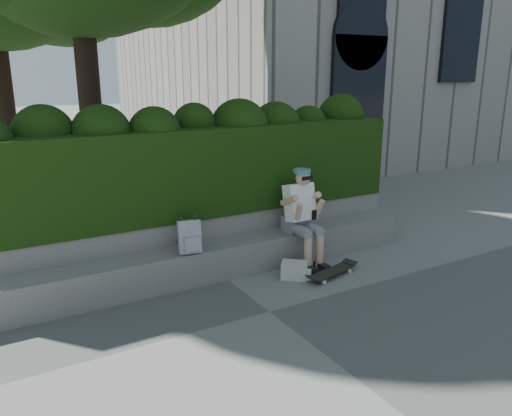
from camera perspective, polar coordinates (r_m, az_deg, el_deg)
ground at (r=5.87m, az=1.53°, el=-11.77°), size 80.00×80.00×0.00m
bench_ledge at (r=6.78m, az=-4.01°, el=-5.88°), size 6.00×0.45×0.45m
planter_wall at (r=7.14m, az=-5.71°, el=-3.55°), size 6.00×0.50×0.75m
hedge at (r=7.09m, az=-6.68°, el=4.45°), size 6.00×1.00×1.20m
person at (r=7.04m, az=5.25°, el=-0.59°), size 0.40×0.76×1.38m
skateboard at (r=6.85m, az=8.70°, el=-7.21°), size 0.82×0.39×0.08m
backpack_plaid at (r=6.36m, az=-7.61°, el=-3.27°), size 0.31×0.22×0.42m
backpack_ground at (r=6.74m, az=4.40°, el=-7.10°), size 0.41×0.40×0.22m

